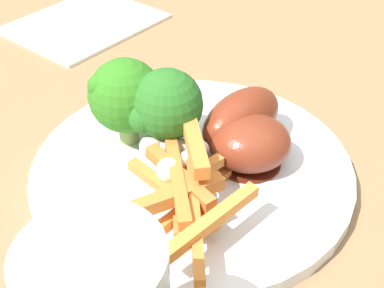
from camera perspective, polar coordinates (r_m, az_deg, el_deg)
name	(u,v)px	position (r m, az deg, el deg)	size (l,w,h in m)	color
dining_table	(138,276)	(0.49, -5.94, -14.04)	(1.25, 0.84, 0.73)	#8E6B47
dinner_plate	(192,169)	(0.43, 0.00, -2.73)	(0.26, 0.26, 0.01)	silver
broccoli_floret_front	(126,95)	(0.43, -7.18, 5.27)	(0.06, 0.06, 0.08)	#8BA450
broccoli_floret_middle	(166,105)	(0.41, -2.81, 4.27)	(0.06, 0.06, 0.07)	#93A850
carrot_fries_pile	(184,187)	(0.37, -0.90, -4.68)	(0.15, 0.10, 0.05)	orange
chicken_drumstick_near	(238,122)	(0.43, 4.98, 2.36)	(0.13, 0.08, 0.05)	#531A0E
chicken_drumstick_far	(243,143)	(0.42, 5.60, 0.09)	(0.08, 0.12, 0.04)	#531B10
napkin	(85,23)	(0.69, -11.55, 12.74)	(0.17, 0.14, 0.00)	white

